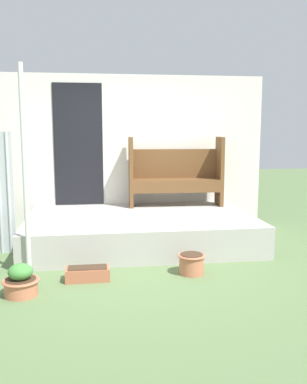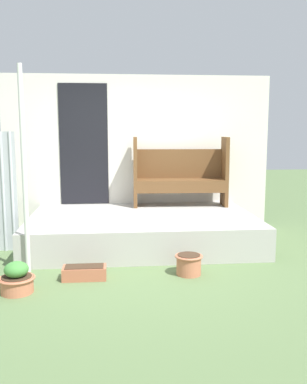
{
  "view_description": "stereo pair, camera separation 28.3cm",
  "coord_description": "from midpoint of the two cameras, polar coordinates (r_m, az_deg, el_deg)",
  "views": [
    {
      "loc": [
        -0.63,
        -5.13,
        1.73
      ],
      "look_at": [
        0.17,
        0.37,
        0.89
      ],
      "focal_mm": 40.0,
      "sensor_mm": 36.0,
      "label": 1
    },
    {
      "loc": [
        -0.35,
        -5.17,
        1.73
      ],
      "look_at": [
        0.17,
        0.37,
        0.89
      ],
      "focal_mm": 40.0,
      "sensor_mm": 36.0,
      "label": 2
    }
  ],
  "objects": [
    {
      "name": "ground_plane",
      "position": [
        5.45,
        -2.7,
        -9.9
      ],
      "size": [
        24.0,
        24.0,
        0.0
      ],
      "primitive_type": "plane",
      "color": "#5B7547"
    },
    {
      "name": "support_post",
      "position": [
        5.19,
        -18.29,
        2.58
      ],
      "size": [
        0.06,
        0.06,
        2.45
      ],
      "color": "white",
      "rests_on": "ground_plane"
    },
    {
      "name": "flower_pot_middle",
      "position": [
        5.16,
        3.5,
        -9.44
      ],
      "size": [
        0.33,
        0.33,
        0.24
      ],
      "color": "#C67251",
      "rests_on": "ground_plane"
    },
    {
      "name": "bench",
      "position": [
        7.09,
        1.79,
        2.63
      ],
      "size": [
        1.56,
        0.47,
        1.14
      ],
      "rotation": [
        0.0,
        0.0,
        -0.05
      ],
      "color": "brown",
      "rests_on": "porch_slab"
    },
    {
      "name": "flower_pot_left",
      "position": [
        4.77,
        -18.94,
        -11.25
      ],
      "size": [
        0.38,
        0.38,
        0.34
      ],
      "color": "#C67251",
      "rests_on": "ground_plane"
    },
    {
      "name": "planter_box_rect",
      "position": [
        5.05,
        -10.39,
        -10.67
      ],
      "size": [
        0.5,
        0.23,
        0.15
      ],
      "color": "#B76647",
      "rests_on": "ground_plane"
    },
    {
      "name": "porch_slab",
      "position": [
        6.4,
        -3.04,
        -5.06
      ],
      "size": [
        3.3,
        2.09,
        0.44
      ],
      "color": "#B2AFA8",
      "rests_on": "ground_plane"
    },
    {
      "name": "house_wall",
      "position": [
        7.3,
        -4.2,
        5.25
      ],
      "size": [
        4.5,
        0.08,
        2.6
      ],
      "color": "white",
      "rests_on": "ground_plane"
    }
  ]
}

